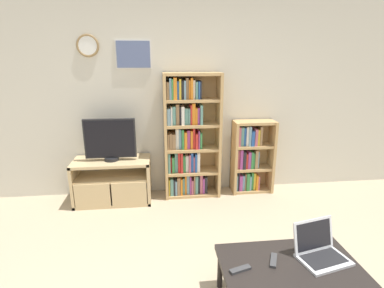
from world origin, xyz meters
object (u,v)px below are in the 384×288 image
television (110,140)px  remote_far_from_laptop (240,269)px  remote_near_laptop (273,260)px  laptop (319,249)px  bookshelf_short (250,157)px  bookshelf_tall (188,138)px  coffee_table (289,268)px  tv_stand (113,181)px

television → remote_far_from_laptop: (1.16, -1.96, -0.45)m
television → remote_near_laptop: television is taller
laptop → remote_near_laptop: 0.37m
laptop → bookshelf_short: bearing=74.9°
bookshelf_tall → coffee_table: bearing=-75.0°
tv_stand → remote_near_laptop: 2.38m
tv_stand → bookshelf_short: bearing=4.1°
bookshelf_tall → television: bearing=-173.5°
laptop → remote_near_laptop: size_ratio=2.51×
tv_stand → remote_near_laptop: bearing=-52.7°
bookshelf_tall → bookshelf_short: bearing=1.2°
remote_far_from_laptop → remote_near_laptop: bearing=-92.5°
tv_stand → bookshelf_short: (1.87, 0.13, 0.21)m
coffee_table → laptop: bearing=12.4°
bookshelf_short → coffee_table: (-0.32, -2.06, -0.15)m
tv_stand → bookshelf_tall: (1.00, 0.12, 0.51)m
coffee_table → laptop: (0.25, 0.06, 0.10)m
bookshelf_tall → coffee_table: bookshelf_tall is taller
remote_near_laptop → remote_far_from_laptop: 0.28m
tv_stand → bookshelf_short: bookshelf_short is taller
laptop → tv_stand: bearing=120.7°
bookshelf_tall → tv_stand: bearing=-173.4°
laptop → coffee_table: bearing=179.2°
bookshelf_short → remote_far_from_laptop: 2.21m
bookshelf_tall → bookshelf_short: 0.92m
bookshelf_short → bookshelf_tall: bearing=-178.8°
bookshelf_short → remote_near_laptop: size_ratio=6.20×
bookshelf_short → remote_near_laptop: bookshelf_short is taller
coffee_table → tv_stand: bearing=128.8°
tv_stand → bookshelf_tall: 1.13m
tv_stand → laptop: bearing=-46.1°
tv_stand → coffee_table: tv_stand is taller
coffee_table → remote_far_from_laptop: (-0.38, -0.03, 0.05)m
remote_far_from_laptop → bookshelf_short: bearing=-35.3°
coffee_table → remote_near_laptop: bearing=160.8°
bookshelf_tall → remote_near_laptop: bookshelf_tall is taller
laptop → remote_far_from_laptop: size_ratio=2.48×
bookshelf_tall → laptop: size_ratio=4.03×
remote_near_laptop → laptop: bearing=-152.7°
television → bookshelf_short: television is taller
television → remote_far_from_laptop: bearing=-59.4°
tv_stand → remote_far_from_laptop: tv_stand is taller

